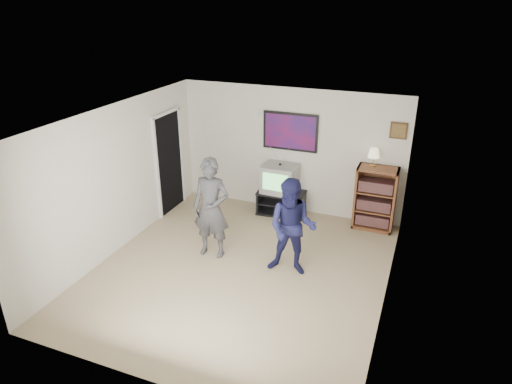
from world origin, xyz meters
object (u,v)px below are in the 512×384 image
Objects in this scene: crt_television at (280,178)px; person_short at (292,228)px; person_tall at (211,208)px; bookshelf at (375,198)px; media_stand at (281,202)px.

person_short is (0.86, -1.96, 0.04)m from crt_television.
person_tall reaches higher than crt_television.
media_stand is at bearing -178.42° from bookshelf.
bookshelf is at bearing -2.59° from media_stand.
person_short is (0.82, -1.96, 0.56)m from media_stand.
bookshelf is 0.76× the size of person_short.
media_stand is at bearing 107.49° from person_short.
person_tall is 1.09× the size of person_short.
media_stand is 2.20m from person_short.
person_short reaches higher than media_stand.
bookshelf is (1.86, 0.05, -0.15)m from crt_television.
person_tall is at bearing -110.90° from media_stand.
person_tall reaches higher than person_short.
person_tall reaches higher than bookshelf.
bookshelf is 3.12m from person_tall.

